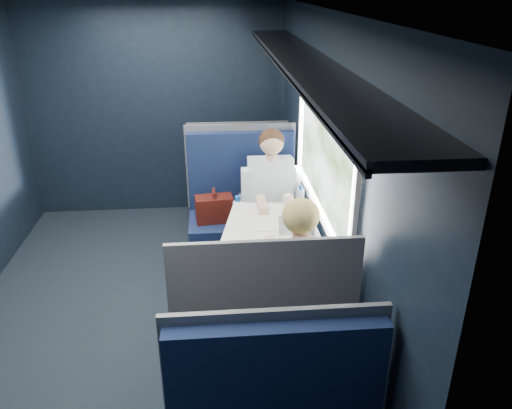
{
  "coord_description": "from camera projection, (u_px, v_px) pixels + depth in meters",
  "views": [
    {
      "loc": [
        0.61,
        -3.37,
        2.47
      ],
      "look_at": [
        0.9,
        0.0,
        0.95
      ],
      "focal_mm": 35.0,
      "sensor_mm": 36.0,
      "label": 1
    }
  ],
  "objects": [
    {
      "name": "seat_row_front",
      "position": [
        238.0,
        183.0,
        5.56
      ],
      "size": [
        1.04,
        0.51,
        1.16
      ],
      "color": "#0B1434",
      "rests_on": "ground"
    },
    {
      "name": "room_shell",
      "position": [
        129.0,
        139.0,
        3.42
      ],
      "size": [
        3.0,
        4.4,
        2.4
      ],
      "color": "black",
      "rests_on": "ground"
    },
    {
      "name": "papers",
      "position": [
        260.0,
        223.0,
        3.89
      ],
      "size": [
        0.66,
        0.85,
        0.01
      ],
      "primitive_type": "cube",
      "rotation": [
        0.0,
        0.0,
        -0.19
      ],
      "color": "white",
      "rests_on": "table"
    },
    {
      "name": "seat_bay_near",
      "position": [
        242.0,
        218.0,
        4.71
      ],
      "size": [
        1.04,
        0.62,
        1.26
      ],
      "color": "#0B1434",
      "rests_on": "ground"
    },
    {
      "name": "cup",
      "position": [
        287.0,
        200.0,
        4.2
      ],
      "size": [
        0.07,
        0.07,
        0.09
      ],
      "primitive_type": "cylinder",
      "color": "white",
      "rests_on": "table"
    },
    {
      "name": "seat_bay_far",
      "position": [
        260.0,
        339.0,
        3.13
      ],
      "size": [
        1.04,
        0.62,
        1.26
      ],
      "color": "#0B1434",
      "rests_on": "ground"
    },
    {
      "name": "bottle_small",
      "position": [
        301.0,
        198.0,
        4.11
      ],
      "size": [
        0.06,
        0.06,
        0.21
      ],
      "color": "silver",
      "rests_on": "table"
    },
    {
      "name": "table",
      "position": [
        273.0,
        238.0,
        3.84
      ],
      "size": [
        0.62,
        1.0,
        0.74
      ],
      "color": "#54565E",
      "rests_on": "ground"
    },
    {
      "name": "ground",
      "position": [
        145.0,
        316.0,
        4.03
      ],
      "size": [
        2.8,
        4.2,
        0.01
      ],
      "primitive_type": "cube",
      "color": "black"
    },
    {
      "name": "laptop",
      "position": [
        302.0,
        218.0,
        3.82
      ],
      "size": [
        0.28,
        0.35,
        0.25
      ],
      "color": "silver",
      "rests_on": "table"
    },
    {
      "name": "man",
      "position": [
        271.0,
        195.0,
        4.45
      ],
      "size": [
        0.53,
        0.56,
        1.32
      ],
      "color": "black",
      "rests_on": "ground"
    },
    {
      "name": "woman",
      "position": [
        297.0,
        281.0,
        3.17
      ],
      "size": [
        0.53,
        0.56,
        1.32
      ],
      "color": "black",
      "rests_on": "ground"
    }
  ]
}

